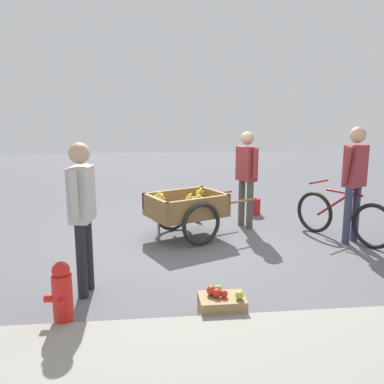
# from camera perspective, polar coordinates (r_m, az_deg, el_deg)

# --- Properties ---
(ground_plane) EXTENTS (24.00, 24.00, 0.00)m
(ground_plane) POSITION_cam_1_polar(r_m,az_deg,el_deg) (6.37, 0.55, -6.81)
(ground_plane) COLOR #56565B
(fruit_cart) EXTENTS (1.82, 1.38, 0.74)m
(fruit_cart) POSITION_cam_1_polar(r_m,az_deg,el_deg) (6.49, -0.78, -2.41)
(fruit_cart) COLOR olive
(fruit_cart) RESTS_ON ground
(vendor_person) EXTENTS (0.32, 0.49, 1.59)m
(vendor_person) POSITION_cam_1_polar(r_m,az_deg,el_deg) (7.02, 7.33, 2.83)
(vendor_person) COLOR #4C4742
(vendor_person) RESTS_ON ground
(bicycle) EXTENTS (0.92, 1.44, 0.85)m
(bicycle) POSITION_cam_1_polar(r_m,az_deg,el_deg) (6.79, 19.51, -3.22)
(bicycle) COLOR black
(bicycle) RESTS_ON ground
(cyclist_person) EXTENTS (0.45, 0.38, 1.71)m
(cyclist_person) POSITION_cam_1_polar(r_m,az_deg,el_deg) (6.58, 21.02, 2.28)
(cyclist_person) COLOR #333851
(cyclist_person) RESTS_ON ground
(dog) EXTENTS (0.67, 0.19, 0.40)m
(dog) POSITION_cam_1_polar(r_m,az_deg,el_deg) (7.82, -3.09, -1.24)
(dog) COLOR #AD7A38
(dog) RESTS_ON ground
(fire_hydrant) EXTENTS (0.25, 0.25, 0.67)m
(fire_hydrant) POSITION_cam_1_polar(r_m,az_deg,el_deg) (4.07, -17.02, -13.39)
(fire_hydrant) COLOR red
(fire_hydrant) RESTS_ON ground
(plastic_bucket) EXTENTS (0.25, 0.25, 0.30)m
(plastic_bucket) POSITION_cam_1_polar(r_m,az_deg,el_deg) (8.02, 8.29, -1.90)
(plastic_bucket) COLOR #B21E1E
(plastic_bucket) RESTS_ON ground
(apple_crate) EXTENTS (0.44, 0.32, 0.32)m
(apple_crate) POSITION_cam_1_polar(r_m,az_deg,el_deg) (4.23, 4.02, -15.02)
(apple_crate) COLOR #99754C
(apple_crate) RESTS_ON ground
(bystander_person) EXTENTS (0.26, 0.59, 1.64)m
(bystander_person) POSITION_cam_1_polar(r_m,az_deg,el_deg) (4.60, -14.56, -1.73)
(bystander_person) COLOR black
(bystander_person) RESTS_ON ground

